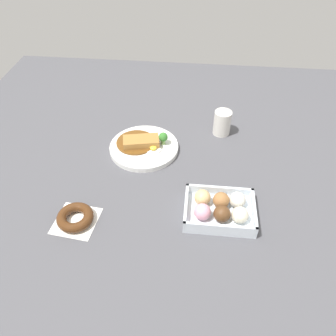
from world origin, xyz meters
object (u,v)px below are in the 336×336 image
at_px(chocolate_ring_donut, 75,218).
at_px(coffee_mug, 222,123).
at_px(donut_box, 220,209).
at_px(curry_plate, 144,146).

xyz_separation_m(chocolate_ring_donut, coffee_mug, (-0.41, -0.46, 0.03)).
relative_size(donut_box, chocolate_ring_donut, 1.54).
bearing_deg(coffee_mug, chocolate_ring_donut, 47.98).
distance_m(chocolate_ring_donut, coffee_mug, 0.62).
height_order(curry_plate, chocolate_ring_donut, curry_plate).
distance_m(curry_plate, coffee_mug, 0.30).
distance_m(curry_plate, chocolate_ring_donut, 0.36).
xyz_separation_m(curry_plate, donut_box, (-0.26, 0.27, 0.01)).
xyz_separation_m(donut_box, chocolate_ring_donut, (0.40, 0.06, -0.01)).
xyz_separation_m(curry_plate, coffee_mug, (-0.27, -0.12, 0.03)).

